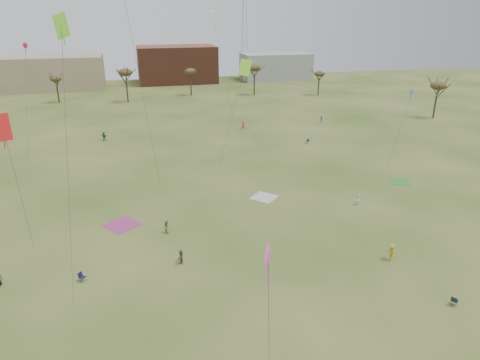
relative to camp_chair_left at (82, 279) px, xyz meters
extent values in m
plane|color=#304B17|center=(16.70, -4.65, -0.26)|extent=(260.00, 260.00, 0.00)
imported|color=#887D56|center=(8.34, 7.37, 0.48)|extent=(0.72, 0.83, 1.48)
imported|color=brown|center=(9.10, 0.80, 0.46)|extent=(0.81, 1.39, 1.43)
imported|color=#AE9220|center=(29.25, -3.71, 0.64)|extent=(0.68, 1.17, 1.80)
imported|color=white|center=(32.47, 8.75, 0.46)|extent=(0.82, 0.71, 1.44)
imported|color=#216534|center=(0.02, 46.84, 0.58)|extent=(1.54, 1.35, 1.69)
imported|color=red|center=(27.96, 49.28, 0.45)|extent=(0.70, 0.82, 1.42)
imported|color=#1E598B|center=(46.00, 50.04, 0.47)|extent=(0.62, 0.99, 1.45)
cube|color=beige|center=(21.64, 13.93, -0.26)|extent=(4.24, 4.24, 0.03)
cube|color=#A33276|center=(3.41, 10.46, -0.26)|extent=(4.68, 4.68, 0.03)
cube|color=#328935|center=(42.35, 14.38, -0.26)|extent=(3.67, 3.67, 0.03)
cube|color=#141437|center=(0.02, -0.01, 0.16)|extent=(0.70, 0.70, 0.04)
cube|color=#141437|center=(-0.17, 0.13, 0.39)|extent=(0.41, 0.48, 0.44)
cube|color=#15223B|center=(30.57, -11.20, 0.16)|extent=(0.69, 0.69, 0.04)
cube|color=#15223B|center=(30.37, -11.32, 0.39)|extent=(0.38, 0.49, 0.44)
cube|color=#15233B|center=(36.69, 35.49, 0.16)|extent=(0.64, 0.64, 0.04)
cube|color=#15233B|center=(36.91, 35.57, 0.39)|extent=(0.30, 0.51, 0.44)
cube|color=white|center=(23.47, 56.92, 21.96)|extent=(0.88, 0.88, 1.50)
cube|color=white|center=(23.47, 56.92, 21.08)|extent=(0.08, 0.08, 2.26)
cylinder|color=#4C4C51|center=(25.35, 56.41, 11.30)|extent=(3.81, 1.07, 21.32)
cone|color=#FA4EC6|center=(12.81, -14.83, 9.49)|extent=(1.50, 0.11, 1.50)
cube|color=#FA4EC6|center=(12.81, -14.83, 8.54)|extent=(0.08, 0.08, 2.46)
cylinder|color=#4C4C51|center=(12.79, -15.32, 5.07)|extent=(0.06, 1.01, 8.86)
cube|color=red|center=(-5.00, 3.84, 13.53)|extent=(1.18, 1.18, 2.31)
cube|color=red|center=(-5.00, 3.84, 12.72)|extent=(0.08, 0.08, 2.08)
cylinder|color=#4C4C51|center=(-4.98, 4.72, 7.08)|extent=(0.08, 1.79, 12.89)
cone|color=blue|center=(46.08, 19.86, 11.58)|extent=(0.96, 0.07, 0.96)
cube|color=blue|center=(46.08, 19.86, 10.96)|extent=(0.08, 0.08, 1.58)
cylinder|color=#4C4C51|center=(44.16, 18.85, 6.11)|extent=(3.90, 2.08, 10.95)
cube|color=#7DD223|center=(21.73, 24.39, 15.30)|extent=(1.17, 1.17, 2.31)
cube|color=#7DD223|center=(21.73, 24.39, 14.49)|extent=(0.08, 0.08, 2.08)
cylinder|color=#4C4C51|center=(19.89, 25.01, 7.97)|extent=(3.74, 1.29, 14.67)
cone|color=#B6132B|center=(-9.42, 39.51, 17.77)|extent=(0.86, 0.06, 0.86)
cube|color=#B6132B|center=(-9.42, 39.51, 17.23)|extent=(0.08, 0.08, 1.41)
cylinder|color=#4C4C51|center=(-10.16, 36.63, 9.21)|extent=(1.52, 5.80, 17.15)
cylinder|color=#4C4C51|center=(7.14, 19.74, 13.66)|extent=(2.82, 1.77, 26.04)
cube|color=#78E428|center=(1.25, 0.78, 21.70)|extent=(0.91, 0.91, 1.80)
cube|color=#78E428|center=(1.25, 0.78, 21.07)|extent=(0.08, 0.08, 1.62)
cylinder|color=#4C4C51|center=(0.52, -1.90, 11.17)|extent=(1.51, 5.39, 21.07)
cylinder|color=#3A2B1E|center=(-13.30, 87.35, 1.90)|extent=(0.40, 0.40, 4.32)
ellipsoid|color=#473D1E|center=(-13.30, 87.35, 6.08)|extent=(3.02, 3.02, 1.58)
cylinder|color=#3A2B1E|center=(4.70, 83.35, 2.44)|extent=(0.40, 0.40, 5.40)
ellipsoid|color=#473D1E|center=(4.70, 83.35, 7.66)|extent=(3.78, 3.78, 1.98)
cylinder|color=#3A2B1E|center=(22.70, 89.35, 2.08)|extent=(0.40, 0.40, 4.68)
ellipsoid|color=#473D1E|center=(22.70, 89.35, 6.60)|extent=(3.28, 3.28, 1.72)
cylinder|color=#3A2B1E|center=(40.70, 85.35, 2.38)|extent=(0.40, 0.40, 5.28)
ellipsoid|color=#473D1E|center=(40.70, 85.35, 7.48)|extent=(3.70, 3.70, 1.94)
cylinder|color=#3A2B1E|center=(58.70, 80.35, 1.84)|extent=(0.40, 0.40, 4.20)
ellipsoid|color=#473D1E|center=(58.70, 80.35, 5.90)|extent=(2.94, 2.94, 1.54)
cylinder|color=#3A2B1E|center=(72.70, 47.35, 2.26)|extent=(0.40, 0.40, 5.04)
ellipsoid|color=#473D1E|center=(72.70, 47.35, 7.13)|extent=(3.53, 3.53, 1.85)
cube|color=#937F60|center=(-18.30, 110.35, 4.74)|extent=(32.00, 14.00, 10.00)
cube|color=brown|center=(21.70, 115.35, 5.74)|extent=(26.00, 16.00, 12.00)
cube|color=gray|center=(56.70, 113.35, 4.24)|extent=(24.00, 12.00, 9.00)
cylinder|color=#9EA3A8|center=(47.60, 120.35, 18.74)|extent=(0.16, 0.16, 38.00)
cylinder|color=#9EA3A8|center=(46.25, 121.13, 18.74)|extent=(0.16, 0.16, 38.00)
cylinder|color=#9EA3A8|center=(46.25, 119.57, 18.74)|extent=(0.16, 0.16, 38.00)
camera|label=1|loc=(5.93, -35.30, 22.73)|focal=31.90mm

